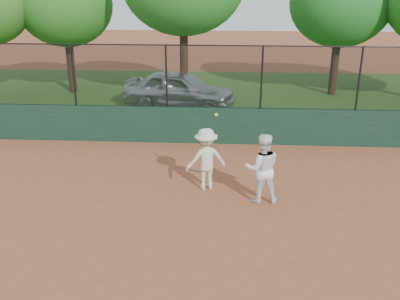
# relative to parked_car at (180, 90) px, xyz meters

# --- Properties ---
(ground) EXTENTS (80.00, 80.00, 0.00)m
(ground) POSITION_rel_parked_car_xyz_m (0.53, -10.10, -0.78)
(ground) COLOR #984F31
(ground) RESTS_ON ground
(back_wall) EXTENTS (26.00, 0.20, 1.20)m
(back_wall) POSITION_rel_parked_car_xyz_m (0.53, -4.10, -0.18)
(back_wall) COLOR #193726
(back_wall) RESTS_ON ground
(grass_strip) EXTENTS (36.00, 12.00, 0.01)m
(grass_strip) POSITION_rel_parked_car_xyz_m (0.53, 1.90, -0.78)
(grass_strip) COLOR #264C17
(grass_strip) RESTS_ON ground
(parked_car) EXTENTS (4.89, 2.78, 1.57)m
(parked_car) POSITION_rel_parked_car_xyz_m (0.00, 0.00, 0.00)
(parked_car) COLOR #AFB4B9
(parked_car) RESTS_ON ground
(player_second) EXTENTS (0.91, 0.74, 1.74)m
(player_second) POSITION_rel_parked_car_xyz_m (2.82, -8.17, 0.08)
(player_second) COLOR white
(player_second) RESTS_ON ground
(player_main) EXTENTS (1.19, 0.92, 2.14)m
(player_main) POSITION_rel_parked_car_xyz_m (1.46, -7.53, 0.03)
(player_main) COLOR beige
(player_main) RESTS_ON ground
(fence_assembly) EXTENTS (26.00, 0.06, 2.00)m
(fence_assembly) POSITION_rel_parked_car_xyz_m (0.50, -4.10, 1.45)
(fence_assembly) COLOR black
(fence_assembly) RESTS_ON back_wall
(tree_1) EXTENTS (4.29, 3.90, 5.84)m
(tree_1) POSITION_rel_parked_car_xyz_m (-5.40, 2.57, 3.19)
(tree_1) COLOR #3D2815
(tree_1) RESTS_ON ground
(tree_3) EXTENTS (4.53, 4.11, 6.09)m
(tree_3) POSITION_rel_parked_car_xyz_m (6.88, 2.87, 3.33)
(tree_3) COLOR #3B2613
(tree_3) RESTS_ON ground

